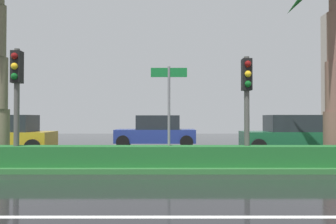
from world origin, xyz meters
The scene contains 10 objects.
ground_plane centered at (0.00, 9.00, -0.05)m, with size 90.00×42.00×0.10m, color black.
near_lane_divider_stripe centered at (0.00, 2.00, 0.00)m, with size 81.00×0.14×0.01m, color white.
median_strip centered at (0.00, 8.00, 0.07)m, with size 85.50×4.00×0.15m, color #2D6B33.
median_hedge centered at (0.00, 6.60, 0.45)m, with size 76.50×0.70×0.60m.
traffic_signal_median_left centered at (-4.82, 6.54, 2.57)m, with size 0.28×0.43×3.51m.
traffic_signal_median_right centered at (2.10, 6.70, 2.43)m, with size 0.28×0.43×3.30m.
street_name_sign centered at (-0.26, 6.71, 2.08)m, with size 1.10×0.08×3.00m.
car_in_traffic_leading centered at (-7.67, 11.73, 0.83)m, with size 4.30×2.02×1.72m.
car_in_traffic_second centered at (-0.94, 14.75, 0.83)m, with size 4.30×2.02×1.72m.
car_in_traffic_third centered at (5.35, 11.98, 0.83)m, with size 4.30×2.02×1.72m.
Camera 1 is at (-0.29, -3.35, 1.60)m, focal length 35.56 mm.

